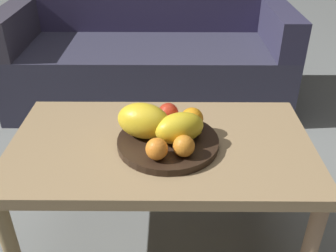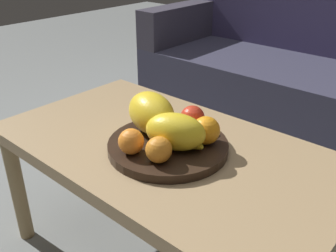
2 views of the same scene
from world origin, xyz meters
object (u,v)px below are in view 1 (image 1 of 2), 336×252
Objects in this scene: fruit_bowl at (168,142)px; melon_smaller_beside at (144,120)px; couch at (148,55)px; banana_bunch at (175,127)px; melon_large_front at (179,128)px; coffee_table at (161,155)px; apple_front at (168,113)px; orange_left at (157,149)px; orange_right at (192,119)px; orange_front at (184,146)px.

melon_smaller_beside is at bearing 164.60° from fruit_bowl.
couch is 1.24m from melon_smaller_beside.
banana_bunch is (0.10, 0.01, -0.03)m from melon_smaller_beside.
coffee_table is at bearing 153.18° from melon_large_front.
apple_front is (0.08, 0.09, -0.02)m from melon_smaller_beside.
melon_smaller_beside is (-0.06, 0.00, 0.14)m from coffee_table.
melon_large_front is at bearing -18.23° from fruit_bowl.
melon_large_front is 0.12m from melon_smaller_beside.
melon_smaller_beside is 0.14m from orange_left.
melon_smaller_beside is 2.58× the size of orange_left.
couch is 1.24m from banana_bunch.
banana_bunch is at bearing -73.57° from apple_front.
coffee_table is 0.07m from fruit_bowl.
orange_right reaches higher than coffee_table.
orange_right reaches higher than orange_left.
apple_front is (0.02, 0.09, 0.12)m from coffee_table.
orange_right is at bearing 32.96° from banana_bunch.
coffee_table is 14.10× the size of apple_front.
apple_front is (0.13, -1.13, 0.21)m from couch.
apple_front is (-0.04, 0.12, -0.01)m from melon_large_front.
apple_front reaches higher than coffee_table.
orange_right is at bearing 56.49° from orange_left.
fruit_bowl is at bearing -89.96° from apple_front.
orange_front is at bearing 11.61° from orange_left.
banana_bunch is at bearing 67.18° from orange_left.
apple_front is at bearing -83.23° from couch.
melon_smaller_beside is 0.11m from banana_bunch.
fruit_bowl is 0.06m from banana_bunch.
apple_front is (-0.05, 0.20, 0.00)m from orange_front.
melon_large_front is at bearing 53.73° from orange_left.
coffee_table is 0.15m from melon_large_front.
orange_left is (0.10, -1.35, 0.21)m from couch.
coffee_table is 5.76× the size of melon_smaller_beside.
coffee_table is 0.60× the size of couch.
coffee_table is 14.86× the size of orange_left.
orange_right is (0.16, 0.04, -0.02)m from melon_smaller_beside.
fruit_bowl is at bearing -130.76° from banana_bunch.
orange_right is (0.10, 0.05, 0.12)m from coffee_table.
coffee_table is 0.12m from banana_bunch.
fruit_bowl is 4.89× the size of orange_left.
apple_front is (0.03, 0.22, 0.00)m from orange_left.
couch is 1.37m from orange_left.
melon_large_front is at bearing -72.91° from apple_front.
couch is at bearing 96.77° from apple_front.
coffee_table is 1.23m from couch.
melon_smaller_beside is (-0.08, 0.02, 0.07)m from fruit_bowl.
orange_left is at bearing -126.27° from melon_large_front.
melon_large_front reaches higher than fruit_bowl.
fruit_bowl is at bearing 118.44° from orange_front.
orange_front is 0.39× the size of banana_bunch.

